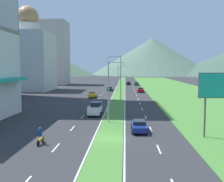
# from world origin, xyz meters

# --- Properties ---
(ground_plane) EXTENTS (600.00, 600.00, 0.00)m
(ground_plane) POSITION_xyz_m (0.00, 0.00, 0.00)
(ground_plane) COLOR #2D2D30
(grass_median) EXTENTS (3.20, 240.00, 0.06)m
(grass_median) POSITION_xyz_m (0.00, 60.00, 0.03)
(grass_median) COLOR #477F33
(grass_median) RESTS_ON ground_plane
(grass_verge_right) EXTENTS (24.00, 240.00, 0.06)m
(grass_verge_right) POSITION_xyz_m (20.60, 60.00, 0.03)
(grass_verge_right) COLOR #477F33
(grass_verge_right) RESTS_ON ground_plane
(lane_dash_left_2) EXTENTS (0.16, 2.80, 0.01)m
(lane_dash_left_2) POSITION_xyz_m (-5.10, -3.60, 0.01)
(lane_dash_left_2) COLOR silver
(lane_dash_left_2) RESTS_ON ground_plane
(lane_dash_left_3) EXTENTS (0.16, 2.80, 0.01)m
(lane_dash_left_3) POSITION_xyz_m (-5.10, 4.60, 0.01)
(lane_dash_left_3) COLOR silver
(lane_dash_left_3) RESTS_ON ground_plane
(lane_dash_left_4) EXTENTS (0.16, 2.80, 0.01)m
(lane_dash_left_4) POSITION_xyz_m (-5.10, 12.80, 0.01)
(lane_dash_left_4) COLOR silver
(lane_dash_left_4) RESTS_ON ground_plane
(lane_dash_left_5) EXTENTS (0.16, 2.80, 0.01)m
(lane_dash_left_5) POSITION_xyz_m (-5.10, 21.00, 0.01)
(lane_dash_left_5) COLOR silver
(lane_dash_left_5) RESTS_ON ground_plane
(lane_dash_left_6) EXTENTS (0.16, 2.80, 0.01)m
(lane_dash_left_6) POSITION_xyz_m (-5.10, 29.20, 0.01)
(lane_dash_left_6) COLOR silver
(lane_dash_left_6) RESTS_ON ground_plane
(lane_dash_left_7) EXTENTS (0.16, 2.80, 0.01)m
(lane_dash_left_7) POSITION_xyz_m (-5.10, 37.40, 0.01)
(lane_dash_left_7) COLOR silver
(lane_dash_left_7) RESTS_ON ground_plane
(lane_dash_left_8) EXTENTS (0.16, 2.80, 0.01)m
(lane_dash_left_8) POSITION_xyz_m (-5.10, 45.60, 0.01)
(lane_dash_left_8) COLOR silver
(lane_dash_left_8) RESTS_ON ground_plane
(lane_dash_left_9) EXTENTS (0.16, 2.80, 0.01)m
(lane_dash_left_9) POSITION_xyz_m (-5.10, 53.80, 0.01)
(lane_dash_left_9) COLOR silver
(lane_dash_left_9) RESTS_ON ground_plane
(lane_dash_left_10) EXTENTS (0.16, 2.80, 0.01)m
(lane_dash_left_10) POSITION_xyz_m (-5.10, 62.00, 0.01)
(lane_dash_left_10) COLOR silver
(lane_dash_left_10) RESTS_ON ground_plane
(lane_dash_left_11) EXTENTS (0.16, 2.80, 0.01)m
(lane_dash_left_11) POSITION_xyz_m (-5.10, 70.20, 0.01)
(lane_dash_left_11) COLOR silver
(lane_dash_left_11) RESTS_ON ground_plane
(lane_dash_left_12) EXTENTS (0.16, 2.80, 0.01)m
(lane_dash_left_12) POSITION_xyz_m (-5.10, 78.40, 0.01)
(lane_dash_left_12) COLOR silver
(lane_dash_left_12) RESTS_ON ground_plane
(lane_dash_left_13) EXTENTS (0.16, 2.80, 0.01)m
(lane_dash_left_13) POSITION_xyz_m (-5.10, 86.60, 0.01)
(lane_dash_left_13) COLOR silver
(lane_dash_left_13) RESTS_ON ground_plane
(lane_dash_right_2) EXTENTS (0.16, 2.80, 0.01)m
(lane_dash_right_2) POSITION_xyz_m (5.10, -3.60, 0.01)
(lane_dash_right_2) COLOR silver
(lane_dash_right_2) RESTS_ON ground_plane
(lane_dash_right_3) EXTENTS (0.16, 2.80, 0.01)m
(lane_dash_right_3) POSITION_xyz_m (5.10, 4.60, 0.01)
(lane_dash_right_3) COLOR silver
(lane_dash_right_3) RESTS_ON ground_plane
(lane_dash_right_4) EXTENTS (0.16, 2.80, 0.01)m
(lane_dash_right_4) POSITION_xyz_m (5.10, 12.80, 0.01)
(lane_dash_right_4) COLOR silver
(lane_dash_right_4) RESTS_ON ground_plane
(lane_dash_right_5) EXTENTS (0.16, 2.80, 0.01)m
(lane_dash_right_5) POSITION_xyz_m (5.10, 21.00, 0.01)
(lane_dash_right_5) COLOR silver
(lane_dash_right_5) RESTS_ON ground_plane
(lane_dash_right_6) EXTENTS (0.16, 2.80, 0.01)m
(lane_dash_right_6) POSITION_xyz_m (5.10, 29.20, 0.01)
(lane_dash_right_6) COLOR silver
(lane_dash_right_6) RESTS_ON ground_plane
(lane_dash_right_7) EXTENTS (0.16, 2.80, 0.01)m
(lane_dash_right_7) POSITION_xyz_m (5.10, 37.40, 0.01)
(lane_dash_right_7) COLOR silver
(lane_dash_right_7) RESTS_ON ground_plane
(lane_dash_right_8) EXTENTS (0.16, 2.80, 0.01)m
(lane_dash_right_8) POSITION_xyz_m (5.10, 45.60, 0.01)
(lane_dash_right_8) COLOR silver
(lane_dash_right_8) RESTS_ON ground_plane
(lane_dash_right_9) EXTENTS (0.16, 2.80, 0.01)m
(lane_dash_right_9) POSITION_xyz_m (5.10, 53.80, 0.01)
(lane_dash_right_9) COLOR silver
(lane_dash_right_9) RESTS_ON ground_plane
(lane_dash_right_10) EXTENTS (0.16, 2.80, 0.01)m
(lane_dash_right_10) POSITION_xyz_m (5.10, 62.00, 0.01)
(lane_dash_right_10) COLOR silver
(lane_dash_right_10) RESTS_ON ground_plane
(lane_dash_right_11) EXTENTS (0.16, 2.80, 0.01)m
(lane_dash_right_11) POSITION_xyz_m (5.10, 70.20, 0.01)
(lane_dash_right_11) COLOR silver
(lane_dash_right_11) RESTS_ON ground_plane
(lane_dash_right_12) EXTENTS (0.16, 2.80, 0.01)m
(lane_dash_right_12) POSITION_xyz_m (5.10, 78.40, 0.01)
(lane_dash_right_12) COLOR silver
(lane_dash_right_12) RESTS_ON ground_plane
(lane_dash_right_13) EXTENTS (0.16, 2.80, 0.01)m
(lane_dash_right_13) POSITION_xyz_m (5.10, 86.60, 0.01)
(lane_dash_right_13) COLOR silver
(lane_dash_right_13) RESTS_ON ground_plane
(edge_line_median_left) EXTENTS (0.16, 240.00, 0.01)m
(edge_line_median_left) POSITION_xyz_m (-1.75, 60.00, 0.01)
(edge_line_median_left) COLOR silver
(edge_line_median_left) RESTS_ON ground_plane
(edge_line_median_right) EXTENTS (0.16, 240.00, 0.01)m
(edge_line_median_right) POSITION_xyz_m (1.75, 60.00, 0.01)
(edge_line_median_right) COLOR silver
(edge_line_median_right) RESTS_ON ground_plane
(domed_building) EXTENTS (15.55, 15.55, 29.11)m
(domed_building) POSITION_xyz_m (-31.86, 60.96, 11.63)
(domed_building) COLOR beige
(domed_building) RESTS_ON ground_plane
(midrise_colored) EXTENTS (12.50, 12.50, 29.51)m
(midrise_colored) POSITION_xyz_m (-31.68, 93.25, 14.75)
(midrise_colored) COLOR #B7B2A8
(midrise_colored) RESTS_ON ground_plane
(hill_far_left) EXTENTS (141.27, 141.27, 36.36)m
(hill_far_left) POSITION_xyz_m (-99.24, 232.14, 18.18)
(hill_far_left) COLOR #47664C
(hill_far_left) RESTS_ON ground_plane
(hill_far_center) EXTENTS (135.79, 135.79, 40.73)m
(hill_far_center) POSITION_xyz_m (31.95, 265.72, 20.36)
(hill_far_center) COLOR #516B56
(hill_far_center) RESTS_ON ground_plane
(street_lamp_near) EXTENTS (2.64, 0.28, 8.84)m
(street_lamp_near) POSITION_xyz_m (-0.34, 8.51, 5.08)
(street_lamp_near) COLOR #99999E
(street_lamp_near) RESTS_ON ground_plane
(street_lamp_mid) EXTENTS (3.16, 0.43, 10.70)m
(street_lamp_mid) POSITION_xyz_m (0.42, 33.46, 6.10)
(street_lamp_mid) COLOR #99999E
(street_lamp_mid) RESTS_ON ground_plane
(street_lamp_far) EXTENTS (3.06, 0.34, 8.49)m
(street_lamp_far) POSITION_xyz_m (-0.23, 58.46, 4.94)
(street_lamp_far) COLOR #99999E
(street_lamp_far) RESTS_ON ground_plane
(billboard_roadside) EXTENTS (4.90, 0.28, 7.39)m
(billboard_roadside) POSITION_xyz_m (12.44, 0.85, 5.58)
(billboard_roadside) COLOR #4C4C51
(billboard_roadside) RESTS_ON ground_plane
(car_0) EXTENTS (2.00, 4.19, 1.46)m
(car_0) POSITION_xyz_m (6.80, 55.37, 0.75)
(car_0) COLOR maroon
(car_0) RESTS_ON ground_plane
(car_1) EXTENTS (1.93, 4.17, 1.46)m
(car_1) POSITION_xyz_m (-3.51, 60.10, 0.75)
(car_1) COLOR #0C5128
(car_1) RESTS_ON ground_plane
(car_2) EXTENTS (1.95, 4.17, 1.52)m
(car_2) POSITION_xyz_m (-6.92, 39.71, 0.79)
(car_2) COLOR yellow
(car_2) RESTS_ON ground_plane
(car_3) EXTENTS (1.89, 4.26, 1.41)m
(car_3) POSITION_xyz_m (6.98, 88.98, 0.72)
(car_3) COLOR #0C5128
(car_3) RESTS_ON ground_plane
(car_4) EXTENTS (1.92, 4.43, 1.38)m
(car_4) POSITION_xyz_m (3.54, 3.40, 0.72)
(car_4) COLOR navy
(car_4) RESTS_ON ground_plane
(car_5) EXTENTS (2.01, 4.80, 1.55)m
(car_5) POSITION_xyz_m (3.36, 91.49, 0.80)
(car_5) COLOR black
(car_5) RESTS_ON ground_plane
(pickup_truck_0) EXTENTS (2.18, 5.40, 2.00)m
(pickup_truck_0) POSITION_xyz_m (-3.24, 14.77, 0.98)
(pickup_truck_0) COLOR silver
(pickup_truck_0) RESTS_ON ground_plane
(motorcycle_rider) EXTENTS (0.36, 2.00, 1.80)m
(motorcycle_rider) POSITION_xyz_m (-7.02, -2.52, 0.75)
(motorcycle_rider) COLOR black
(motorcycle_rider) RESTS_ON ground_plane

